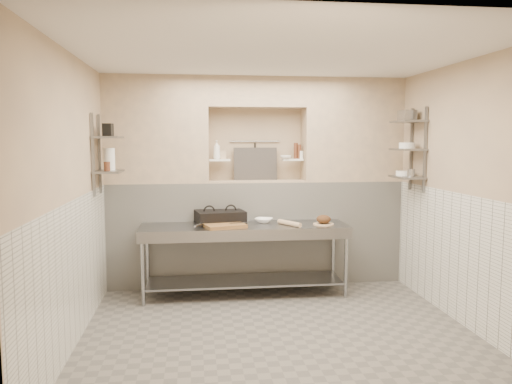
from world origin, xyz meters
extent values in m
cube|color=#69635D|center=(0.00, 0.00, -0.05)|extent=(4.00, 3.90, 0.10)
cube|color=silver|center=(0.00, 0.00, 2.85)|extent=(4.00, 3.90, 0.10)
cube|color=tan|center=(-2.05, 0.00, 1.40)|extent=(0.10, 3.90, 2.80)
cube|color=tan|center=(2.05, 0.00, 1.40)|extent=(0.10, 3.90, 2.80)
cube|color=tan|center=(0.00, 2.00, 1.40)|extent=(4.00, 0.10, 2.80)
cube|color=tan|center=(0.00, -2.00, 1.40)|extent=(4.00, 0.10, 2.80)
cube|color=silver|center=(0.00, 1.75, 0.70)|extent=(4.00, 0.40, 1.40)
cube|color=tan|center=(0.00, 1.75, 1.41)|extent=(1.30, 0.40, 0.02)
cube|color=tan|center=(-1.33, 1.75, 2.10)|extent=(1.35, 0.40, 1.40)
cube|color=tan|center=(1.33, 1.75, 2.10)|extent=(1.35, 0.40, 1.40)
cube|color=tan|center=(0.00, 1.75, 2.60)|extent=(1.30, 0.40, 0.40)
cube|color=silver|center=(-1.99, 0.00, 0.70)|extent=(0.02, 3.90, 1.40)
cube|color=silver|center=(1.99, 0.00, 0.70)|extent=(0.02, 3.90, 1.40)
cube|color=white|center=(-0.50, 1.75, 1.70)|extent=(0.28, 0.16, 0.02)
cube|color=white|center=(0.50, 1.75, 1.70)|extent=(0.28, 0.16, 0.02)
cylinder|color=gray|center=(0.00, 1.92, 1.95)|extent=(0.70, 0.02, 0.02)
cylinder|color=black|center=(0.00, 1.90, 1.78)|extent=(0.02, 0.02, 0.30)
cube|color=#383330|center=(0.00, 1.85, 1.64)|extent=(0.60, 0.08, 0.45)
cube|color=slate|center=(-1.98, 1.25, 1.80)|extent=(0.03, 0.03, 0.95)
cube|color=slate|center=(-1.98, 0.85, 1.80)|extent=(0.03, 0.03, 0.95)
cube|color=slate|center=(-1.84, 1.05, 1.60)|extent=(0.30, 0.50, 0.02)
cube|color=slate|center=(-1.84, 1.05, 2.00)|extent=(0.30, 0.50, 0.03)
cube|color=slate|center=(1.98, 1.25, 1.85)|extent=(0.03, 0.03, 1.05)
cube|color=slate|center=(1.98, 0.85, 1.85)|extent=(0.03, 0.03, 1.05)
cube|color=slate|center=(1.84, 1.05, 1.50)|extent=(0.30, 0.50, 0.02)
cube|color=slate|center=(1.84, 1.05, 1.85)|extent=(0.30, 0.50, 0.02)
cube|color=slate|center=(1.84, 1.05, 2.20)|extent=(0.30, 0.50, 0.03)
cube|color=gray|center=(-0.22, 1.20, 0.88)|extent=(2.60, 0.70, 0.04)
cube|color=gray|center=(-0.22, 1.20, 0.18)|extent=(2.45, 0.60, 0.03)
cube|color=gray|center=(-0.22, 0.87, 0.82)|extent=(2.60, 0.02, 0.12)
cylinder|color=gray|center=(-1.46, 0.91, 0.43)|extent=(0.04, 0.04, 0.86)
cylinder|color=gray|center=(-1.46, 1.49, 0.43)|extent=(0.04, 0.04, 0.86)
cylinder|color=gray|center=(1.02, 0.91, 0.43)|extent=(0.04, 0.04, 0.86)
cylinder|color=gray|center=(1.02, 1.49, 0.43)|extent=(0.04, 0.04, 0.86)
cube|color=black|center=(-0.52, 1.38, 0.95)|extent=(0.67, 0.54, 0.11)
cube|color=black|center=(-0.52, 1.38, 1.04)|extent=(0.67, 0.54, 0.05)
cube|color=brown|center=(-0.48, 1.07, 0.92)|extent=(0.56, 0.46, 0.04)
cube|color=gray|center=(-0.29, 1.10, 0.95)|extent=(0.26, 0.10, 0.01)
cylinder|color=gray|center=(-0.79, 0.97, 0.96)|extent=(0.13, 0.27, 0.03)
imported|color=white|center=(0.05, 1.37, 0.93)|extent=(0.30, 0.30, 0.06)
cylinder|color=tan|center=(0.34, 1.09, 0.93)|extent=(0.26, 0.37, 0.06)
cylinder|color=tan|center=(0.78, 1.11, 0.91)|extent=(0.26, 0.26, 0.02)
ellipsoid|color=#4C2D19|center=(0.78, 1.11, 0.97)|extent=(0.18, 0.18, 0.11)
imported|color=white|center=(-0.54, 1.75, 1.84)|extent=(0.12, 0.13, 0.25)
cube|color=tan|center=(-0.45, 1.78, 1.77)|extent=(0.08, 0.08, 0.11)
imported|color=white|center=(0.40, 1.70, 1.74)|extent=(0.18, 0.18, 0.05)
cylinder|color=#552C1B|center=(0.59, 1.74, 1.81)|extent=(0.05, 0.05, 0.20)
cylinder|color=#552C1B|center=(0.55, 1.78, 1.82)|extent=(0.05, 0.05, 0.22)
cylinder|color=white|center=(0.62, 1.73, 1.77)|extent=(0.06, 0.06, 0.11)
cylinder|color=white|center=(-1.84, 1.12, 1.74)|extent=(0.13, 0.13, 0.26)
cylinder|color=#552C1B|center=(-1.84, 0.95, 1.67)|extent=(0.07, 0.07, 0.11)
cube|color=black|center=(-1.84, 1.08, 2.09)|extent=(0.12, 0.12, 0.15)
cylinder|color=white|center=(1.84, 1.14, 1.54)|extent=(0.21, 0.21, 0.06)
cylinder|color=gray|center=(1.84, 0.93, 1.56)|extent=(0.10, 0.10, 0.10)
cylinder|color=white|center=(1.84, 1.07, 1.90)|extent=(0.20, 0.20, 0.07)
cube|color=gray|center=(1.84, 1.10, 2.28)|extent=(0.18, 0.22, 0.13)
camera|label=1|loc=(-0.84, -4.98, 1.97)|focal=35.00mm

